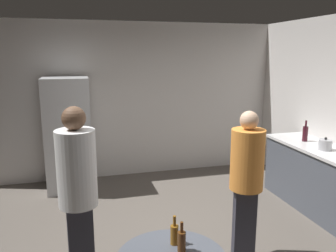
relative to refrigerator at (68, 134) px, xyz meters
The scene contains 9 objects.
wall_back 1.26m from the refrigerator, 21.42° to the left, with size 5.32×0.06×2.70m, color silver.
refrigerator is the anchor object (origin of this frame).
kitchen_counter 3.90m from the refrigerator, 29.40° to the right, with size 0.64×2.21×0.90m.
kettle 3.80m from the refrigerator, 28.67° to the right, with size 0.24×0.17×0.18m.
wine_bottle_on_counter 3.63m from the refrigerator, 21.79° to the right, with size 0.08×0.08×0.31m.
beer_bottle_amber 3.35m from the refrigerator, 75.66° to the right, with size 0.06×0.06×0.23m.
beer_bottle_brown 3.46m from the refrigerator, 75.69° to the right, with size 0.06×0.06×0.23m.
person_in_white_shirt 2.61m from the refrigerator, 87.02° to the right, with size 0.37×0.37×1.73m.
person_in_orange_shirt 3.10m from the refrigerator, 54.41° to the right, with size 0.42×0.42×1.61m.
Camera 1 is at (-0.92, -3.30, 2.15)m, focal length 36.38 mm.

